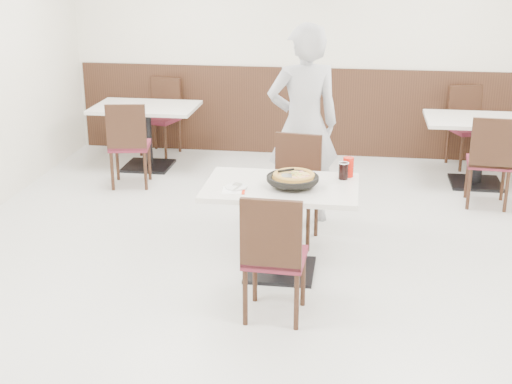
# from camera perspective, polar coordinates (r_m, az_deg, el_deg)

# --- Properties ---
(floor) EXTENTS (7.00, 7.00, 0.00)m
(floor) POSITION_cam_1_polar(r_m,az_deg,el_deg) (5.90, 1.76, -6.23)
(floor) COLOR #B2B2AD
(floor) RESTS_ON ground
(wall_back) EXTENTS (6.00, 0.04, 2.80)m
(wall_back) POSITION_cam_1_polar(r_m,az_deg,el_deg) (8.89, 4.53, 11.80)
(wall_back) COLOR silver
(wall_back) RESTS_ON floor
(wall_front) EXTENTS (6.00, 0.04, 2.80)m
(wall_front) POSITION_cam_1_polar(r_m,az_deg,el_deg) (2.21, -8.70, -11.87)
(wall_front) COLOR silver
(wall_front) RESTS_ON floor
(wainscot_back) EXTENTS (5.90, 0.03, 1.10)m
(wainscot_back) POSITION_cam_1_polar(r_m,az_deg,el_deg) (9.02, 4.38, 6.42)
(wainscot_back) COLOR black
(wainscot_back) RESTS_ON floor
(main_table) EXTENTS (1.22, 0.82, 0.75)m
(main_table) POSITION_cam_1_polar(r_m,az_deg,el_deg) (5.72, 1.99, -2.99)
(main_table) COLOR beige
(main_table) RESTS_ON floor
(chair_near) EXTENTS (0.44, 0.44, 0.95)m
(chair_near) POSITION_cam_1_polar(r_m,az_deg,el_deg) (5.02, 1.55, -5.01)
(chair_near) COLOR black
(chair_near) RESTS_ON floor
(chair_far) EXTENTS (0.47, 0.47, 0.95)m
(chair_far) POSITION_cam_1_polar(r_m,az_deg,el_deg) (6.29, 2.97, 0.06)
(chair_far) COLOR black
(chair_far) RESTS_ON floor
(trivet) EXTENTS (0.13, 0.13, 0.04)m
(trivet) POSITION_cam_1_polar(r_m,az_deg,el_deg) (5.57, 2.87, 0.68)
(trivet) COLOR black
(trivet) RESTS_ON main_table
(pizza_pan) EXTENTS (0.38, 0.38, 0.01)m
(pizza_pan) POSITION_cam_1_polar(r_m,az_deg,el_deg) (5.53, 2.95, 0.83)
(pizza_pan) COLOR black
(pizza_pan) RESTS_ON trivet
(pizza) EXTENTS (0.35, 0.35, 0.02)m
(pizza) POSITION_cam_1_polar(r_m,az_deg,el_deg) (5.58, 3.05, 1.18)
(pizza) COLOR #B68731
(pizza) RESTS_ON pizza_pan
(pizza_server) EXTENTS (0.09, 0.11, 0.00)m
(pizza_server) POSITION_cam_1_polar(r_m,az_deg,el_deg) (5.51, 2.47, 1.32)
(pizza_server) COLOR silver
(pizza_server) RESTS_ON pizza
(napkin) EXTENTS (0.19, 0.19, 0.00)m
(napkin) POSITION_cam_1_polar(r_m,az_deg,el_deg) (5.46, -1.79, 0.15)
(napkin) COLOR white
(napkin) RESTS_ON main_table
(side_plate) EXTENTS (0.18, 0.18, 0.01)m
(side_plate) POSITION_cam_1_polar(r_m,az_deg,el_deg) (5.51, -1.60, 0.41)
(side_plate) COLOR silver
(side_plate) RESTS_ON napkin
(fork) EXTENTS (0.06, 0.17, 0.00)m
(fork) POSITION_cam_1_polar(r_m,az_deg,el_deg) (5.47, -1.51, 0.37)
(fork) COLOR silver
(fork) RESTS_ON side_plate
(cola_glass) EXTENTS (0.08, 0.08, 0.13)m
(cola_glass) POSITION_cam_1_polar(r_m,az_deg,el_deg) (5.75, 7.00, 1.66)
(cola_glass) COLOR black
(cola_glass) RESTS_ON main_table
(red_cup) EXTENTS (0.09, 0.09, 0.16)m
(red_cup) POSITION_cam_1_polar(r_m,az_deg,el_deg) (5.81, 7.39, 2.00)
(red_cup) COLOR red
(red_cup) RESTS_ON main_table
(diner_person) EXTENTS (0.80, 0.65, 1.88)m
(diner_person) POSITION_cam_1_polar(r_m,az_deg,el_deg) (6.68, 3.81, 5.37)
(diner_person) COLOR #B8B9BE
(diner_person) RESTS_ON floor
(bg_table_left) EXTENTS (1.30, 0.96, 0.75)m
(bg_table_left) POSITION_cam_1_polar(r_m,az_deg,el_deg) (8.58, -8.73, 4.39)
(bg_table_left) COLOR beige
(bg_table_left) RESTS_ON floor
(bg_chair_left_near) EXTENTS (0.49, 0.49, 0.95)m
(bg_chair_left_near) POSITION_cam_1_polar(r_m,az_deg,el_deg) (7.93, -10.06, 3.84)
(bg_chair_left_near) COLOR black
(bg_chair_left_near) RESTS_ON floor
(bg_chair_left_far) EXTENTS (0.52, 0.52, 0.95)m
(bg_chair_left_far) POSITION_cam_1_polar(r_m,az_deg,el_deg) (9.10, -7.74, 5.94)
(bg_chair_left_far) COLOR black
(bg_chair_left_far) RESTS_ON floor
(bg_table_right) EXTENTS (1.21, 0.81, 0.75)m
(bg_table_right) POSITION_cam_1_polar(r_m,az_deg,el_deg) (8.23, 17.38, 3.08)
(bg_table_right) COLOR beige
(bg_table_right) RESTS_ON floor
(bg_chair_right_near) EXTENTS (0.45, 0.45, 0.95)m
(bg_chair_right_near) POSITION_cam_1_polar(r_m,az_deg,el_deg) (7.57, 18.13, 2.43)
(bg_chair_right_near) COLOR black
(bg_chair_right_near) RESTS_ON floor
(bg_chair_right_far) EXTENTS (0.54, 0.54, 0.95)m
(bg_chair_right_far) POSITION_cam_1_polar(r_m,az_deg,el_deg) (8.86, 16.76, 4.94)
(bg_chair_right_far) COLOR black
(bg_chair_right_far) RESTS_ON floor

